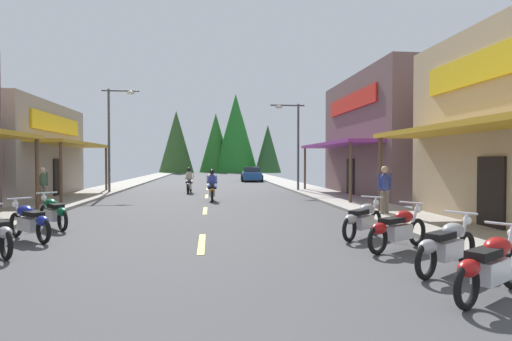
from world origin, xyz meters
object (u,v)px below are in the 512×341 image
Objects in this scene: motorcycle_parked_right_2 at (398,228)px; streetlamp_left at (115,126)px; motorcycle_parked_left_3 at (30,221)px; motorcycle_parked_left_4 at (53,212)px; pedestrian_by_shop at (43,184)px; motorcycle_parked_right_1 at (447,245)px; motorcycle_parked_right_3 at (363,219)px; streetlamp_right at (293,134)px; rider_cruising_trailing at (189,182)px; rider_cruising_lead at (212,188)px; pedestrian_browsing at (385,187)px; motorcycle_parked_right_0 at (490,265)px; parked_car_curbside at (252,174)px.

streetlamp_left is at bearing 89.07° from motorcycle_parked_right_2.
motorcycle_parked_right_2 is 8.82m from motorcycle_parked_left_3.
motorcycle_parked_left_4 is 6.63m from pedestrian_by_shop.
motorcycle_parked_right_1 is 1.14× the size of motorcycle_parked_left_3.
motorcycle_parked_right_3 is 8.77m from motorcycle_parked_left_4.
streetlamp_left is 15.21m from motorcycle_parked_left_3.
streetlamp_right is 18.33m from motorcycle_parked_left_3.
rider_cruising_trailing is at bearing 76.53° from motorcycle_parked_right_2.
rider_cruising_lead is 1.19× the size of pedestrian_browsing.
rider_cruising_lead reaches higher than motorcycle_parked_left_4.
motorcycle_parked_right_0 and motorcycle_parked_left_3 have the same top height.
motorcycle_parked_right_2 is 17.72m from rider_cruising_trailing.
motorcycle_parked_right_0 is 20.75m from rider_cruising_trailing.
pedestrian_browsing is (6.00, -6.55, 0.40)m from rider_cruising_lead.
pedestrian_by_shop is at bearing 100.76° from motorcycle_parked_right_1.
motorcycle_parked_right_0 is 0.43× the size of parked_car_curbside.
streetlamp_left is 17.78m from parked_car_curbside.
pedestrian_by_shop is (-7.28, -1.76, 0.33)m from rider_cruising_lead.
motorcycle_parked_right_1 is 0.86× the size of rider_cruising_lead.
pedestrian_browsing is (11.79, -11.64, -3.05)m from streetlamp_left.
pedestrian_by_shop is (-2.73, 7.88, 0.50)m from motorcycle_parked_left_3.
streetlamp_left reaches higher than motorcycle_parked_left_4.
streetlamp_left is 18.42m from motorcycle_parked_right_3.
motorcycle_parked_right_2 is 0.88× the size of rider_cruising_trailing.
motorcycle_parked_right_0 and motorcycle_parked_right_2 have the same top height.
motorcycle_parked_left_4 is at bearing -43.15° from motorcycle_parked_left_3.
streetlamp_right is 3.49× the size of motorcycle_parked_left_3.
motorcycle_parked_right_1 is at bearing -176.49° from parked_car_curbside.
motorcycle_parked_right_3 is at bearing -14.61° from pedestrian_by_shop.
motorcycle_parked_right_1 is at bearing -160.51° from motorcycle_parked_left_3.
rider_cruising_trailing reaches higher than motorcycle_parked_right_0.
streetlamp_right is at bearing -43.57° from rider_cruising_lead.
pedestrian_browsing reaches higher than motorcycle_parked_left_4.
parked_car_curbside is at bearing -55.95° from motorcycle_parked_left_4.
motorcycle_parked_right_3 is 4.31m from pedestrian_browsing.
streetlamp_left is at bearing 78.74° from motorcycle_parked_right_3.
motorcycle_parked_right_2 is at bearing -59.69° from streetlamp_left.
parked_car_curbside reaches higher than motorcycle_parked_left_3.
streetlamp_left reaches higher than pedestrian_browsing.
pedestrian_browsing reaches higher than motorcycle_parked_right_3.
motorcycle_parked_right_3 is at bearing 59.14° from motorcycle_parked_right_0.
motorcycle_parked_right_0 is 17.25m from pedestrian_by_shop.
motorcycle_parked_right_0 is at bearing -168.16° from motorcycle_parked_left_3.
motorcycle_parked_left_3 is (-8.61, 3.89, 0.00)m from motorcycle_parked_right_1.
motorcycle_parked_right_0 is 1.08× the size of motorcycle_parked_left_4.
pedestrian_browsing is at bearing 15.67° from motorcycle_parked_right_3.
motorcycle_parked_left_4 is at bearing 124.67° from motorcycle_parked_right_2.
motorcycle_parked_right_1 is 1.06× the size of motorcycle_parked_left_4.
motorcycle_parked_right_3 is 0.37× the size of parked_car_curbside.
rider_cruising_lead reaches higher than motorcycle_parked_left_3.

